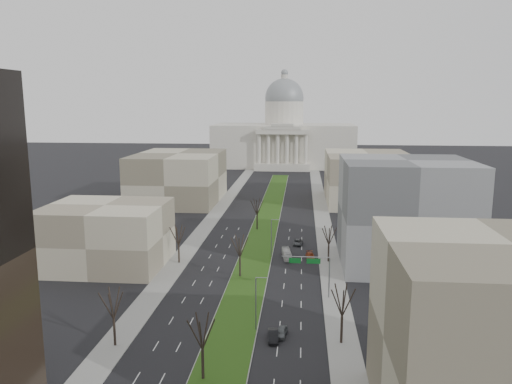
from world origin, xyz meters
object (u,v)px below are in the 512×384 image
Objects in this scene: car_grey_far at (298,242)px; box_van at (287,254)px; car_grey_near at (281,332)px; car_red at (310,256)px; car_black at (273,336)px.

box_van is (-2.53, -11.62, 0.37)m from car_grey_far.
car_grey_near is 0.83× the size of car_red.
car_red is at bearing -71.49° from car_grey_far.
car_black is 0.60× the size of box_van.
car_black reaches higher than car_grey_near.
box_van reaches higher than car_grey_far.
car_grey_near reaches higher than car_grey_far.
car_black is 0.92× the size of car_red.
car_grey_near is at bearing 45.50° from car_black.
car_black is at bearing -98.52° from box_van.
car_grey_near is 0.54× the size of box_van.
car_grey_far is (-3.00, 11.69, -0.04)m from car_red.
car_black is 41.74m from box_van.
car_red is (6.31, 41.66, -0.03)m from car_black.
box_van is at bearing -98.16° from car_grey_far.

